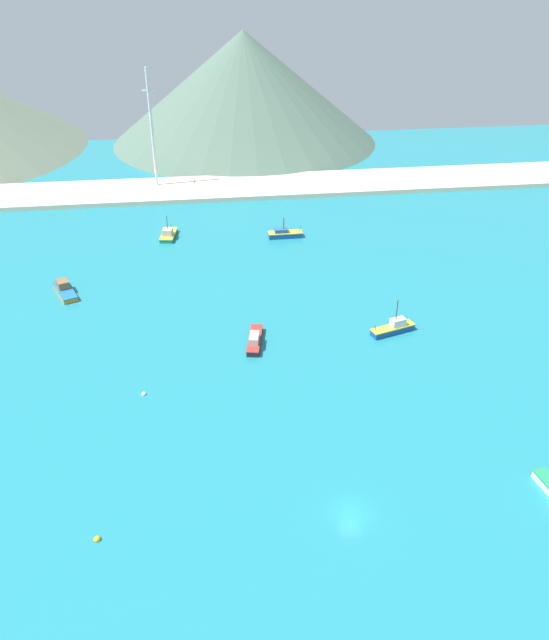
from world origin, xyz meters
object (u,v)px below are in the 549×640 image
fishing_boat_5 (65,290)px  fishing_boat_8 (394,328)px  buoy_1 (144,394)px  fishing_boat_9 (255,340)px  fishing_boat_6 (168,234)px  radio_tower (152,130)px  fishing_boat_2 (285,234)px  buoy_0 (97,539)px

fishing_boat_5 → fishing_boat_8: 61.72m
fishing_boat_8 → buoy_1: size_ratio=11.58×
fishing_boat_5 → fishing_boat_9: bearing=-33.2°
fishing_boat_8 → fishing_boat_9: fishing_boat_8 is taller
fishing_boat_5 → buoy_1: (16.23, -33.88, -0.68)m
fishing_boat_6 → radio_tower: size_ratio=0.25×
fishing_boat_2 → fishing_boat_5: bearing=-155.0°
fishing_boat_9 → fishing_boat_8: bearing=1.3°
buoy_1 → radio_tower: (-0.39, 91.58, 15.70)m
fishing_boat_2 → fishing_boat_6: size_ratio=0.99×
radio_tower → fishing_boat_9: bearing=-77.3°
fishing_boat_5 → fishing_boat_8: bearing=-20.6°
fishing_boat_5 → fishing_boat_9: fishing_boat_5 is taller
radio_tower → buoy_1: bearing=-89.8°
fishing_boat_5 → radio_tower: 61.69m
fishing_boat_8 → fishing_boat_9: 23.89m
fishing_boat_2 → buoy_1: fishing_boat_2 is taller
fishing_boat_8 → buoy_0: bearing=-139.8°
fishing_boat_8 → fishing_boat_9: bearing=-178.7°
buoy_0 → buoy_1: 26.65m
buoy_0 → buoy_1: bearing=81.4°
fishing_boat_2 → fishing_boat_9: bearing=-104.6°
fishing_boat_6 → fishing_boat_9: size_ratio=0.86×
fishing_boat_8 → fishing_boat_2: bearing=106.5°
fishing_boat_8 → buoy_0: 59.68m
fishing_boat_5 → fishing_boat_2: bearing=25.0°
fishing_boat_8 → fishing_boat_9: (-23.88, -0.53, -0.09)m
fishing_boat_9 → radio_tower: bearing=102.7°
fishing_boat_2 → fishing_boat_8: size_ratio=0.93×
fishing_boat_9 → radio_tower: (-18.06, 79.91, 15.03)m
fishing_boat_2 → fishing_boat_6: (-25.95, 3.18, -0.03)m
buoy_0 → fishing_boat_9: bearing=60.3°
fishing_boat_6 → fishing_boat_9: fishing_boat_6 is taller
buoy_0 → radio_tower: radio_tower is taller
fishing_boat_6 → fishing_boat_9: bearing=-72.4°
fishing_boat_8 → buoy_1: 43.31m
fishing_boat_5 → radio_tower: (15.84, 57.69, 15.03)m
fishing_boat_5 → fishing_boat_8: fishing_boat_8 is taller
fishing_boat_6 → fishing_boat_9: (14.72, -46.44, 0.01)m
fishing_boat_6 → buoy_0: size_ratio=9.94×
fishing_boat_8 → buoy_1: (-41.55, -12.19, -0.76)m
fishing_boat_6 → buoy_0: bearing=-94.7°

